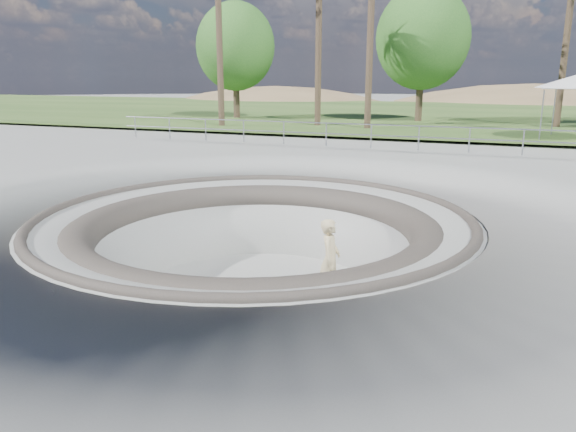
% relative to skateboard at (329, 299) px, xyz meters
% --- Properties ---
extents(ground, '(180.00, 180.00, 0.00)m').
position_rel_skateboard_xyz_m(ground, '(-1.86, -0.06, 1.83)').
color(ground, '#9B9C97').
rests_on(ground, ground).
extents(skate_bowl, '(14.00, 14.00, 4.10)m').
position_rel_skateboard_xyz_m(skate_bowl, '(-1.86, -0.06, 0.00)').
color(skate_bowl, '#9B9C97').
rests_on(skate_bowl, ground).
extents(grass_strip, '(180.00, 36.00, 0.12)m').
position_rel_skateboard_xyz_m(grass_strip, '(-1.86, 33.94, 2.05)').
color(grass_strip, '#314E1F').
rests_on(grass_strip, ground).
extents(distant_hills, '(103.20, 45.00, 28.60)m').
position_rel_skateboard_xyz_m(distant_hills, '(1.92, 57.12, -5.19)').
color(distant_hills, brown).
rests_on(distant_hills, ground).
extents(safety_railing, '(25.00, 0.06, 1.03)m').
position_rel_skateboard_xyz_m(safety_railing, '(-1.86, 11.94, 2.52)').
color(safety_railing, gray).
rests_on(safety_railing, ground).
extents(skateboard, '(0.89, 0.51, 0.09)m').
position_rel_skateboard_xyz_m(skateboard, '(0.00, 0.00, 0.00)').
color(skateboard, olive).
rests_on(skateboard, ground).
extents(skater, '(0.54, 0.75, 1.91)m').
position_rel_skateboard_xyz_m(skater, '(0.00, 0.00, 0.97)').
color(skater, beige).
rests_on(skater, skateboard).
extents(bushy_tree_left, '(5.46, 4.96, 7.87)m').
position_rel_skateboard_xyz_m(bushy_tree_left, '(-14.28, 24.23, 6.88)').
color(bushy_tree_left, brown).
rests_on(bushy_tree_left, ground).
extents(bushy_tree_mid, '(5.86, 5.33, 8.46)m').
position_rel_skateboard_xyz_m(bushy_tree_mid, '(-1.93, 25.72, 7.25)').
color(bushy_tree_mid, brown).
rests_on(bushy_tree_mid, ground).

